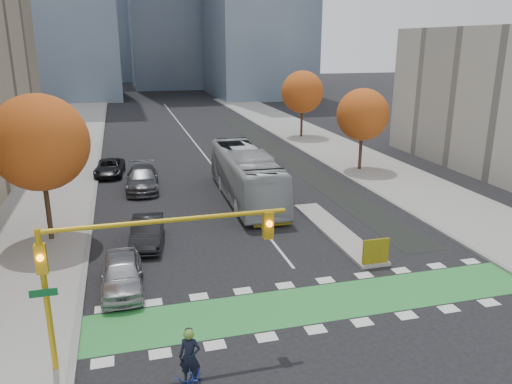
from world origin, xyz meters
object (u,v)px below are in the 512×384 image
parked_car_a (122,273)px  parked_car_c (142,179)px  traffic_signal_west (125,255)px  cyclist (191,375)px  tree_east_near (363,115)px  bus (246,175)px  hazard_board (376,251)px  tree_east_far (302,92)px  tree_west (40,143)px  parked_car_d (110,168)px  parked_car_b (147,231)px

parked_car_a → parked_car_c: bearing=84.9°
traffic_signal_west → cyclist: (1.70, -2.46, -3.22)m
parked_car_c → tree_east_near: bearing=6.6°
bus → parked_car_a: (-8.70, -11.72, -0.99)m
hazard_board → tree_east_near: 19.93m
hazard_board → tree_east_far: tree_east_far is taller
tree_west → parked_car_a: size_ratio=1.79×
hazard_board → tree_east_near: size_ratio=0.20×
hazard_board → parked_car_d: (-12.95, 21.85, -0.14)m
hazard_board → parked_car_a: 12.24m
tree_west → cyclist: bearing=-68.9°
hazard_board → tree_west: 18.44m
tree_west → parked_car_d: size_ratio=1.72×
tree_east_near → parked_car_b: bearing=-147.6°
tree_east_near → traffic_signal_west: bearing=-131.5°
bus → parked_car_c: 8.28m
tree_west → parked_car_d: 15.21m
parked_car_c → parked_car_d: (-2.45, 5.00, -0.18)m
hazard_board → parked_car_d: size_ratio=0.29×
traffic_signal_west → parked_car_c: (1.43, 21.56, -3.19)m
tree_east_near → bus: 13.03m
tree_west → tree_east_far: 35.73m
bus → parked_car_d: 13.32m
parked_car_a → tree_east_near: bearing=41.0°
tree_east_far → traffic_signal_west: 43.61m
hazard_board → bus: (-3.51, 12.52, 0.97)m
tree_east_near → traffic_signal_west: size_ratio=0.83×
cyclist → parked_car_b: 13.04m
hazard_board → cyclist: cyclist is taller
tree_east_far → parked_car_a: tree_east_far is taller
tree_east_far → parked_car_a: 39.21m
hazard_board → cyclist: 12.50m
tree_west → tree_east_near: (24.00, 10.00, -0.75)m
hazard_board → parked_car_c: bearing=121.9°
tree_east_far → traffic_signal_west: (-20.43, -38.51, -1.21)m
cyclist → parked_car_b: bearing=115.4°
tree_west → parked_car_c: tree_west is taller
tree_west → bus: tree_west is taller
hazard_board → tree_east_near: bearing=65.8°
hazard_board → bus: bearing=105.6°
hazard_board → tree_east_far: bearing=75.9°
parked_car_a → parked_car_c: size_ratio=0.79×
parked_car_a → parked_car_b: parked_car_a is taller
traffic_signal_west → bus: size_ratio=0.67×
hazard_board → traffic_signal_west: 13.23m
parked_car_c → parked_car_d: parked_car_c is taller
hazard_board → tree_east_far: (8.50, 33.80, 4.44)m
parked_car_b → parked_car_d: (-2.15, 16.00, -0.09)m
cyclist → parked_car_d: size_ratio=0.51×
parked_car_a → parked_car_c: parked_car_c is taller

